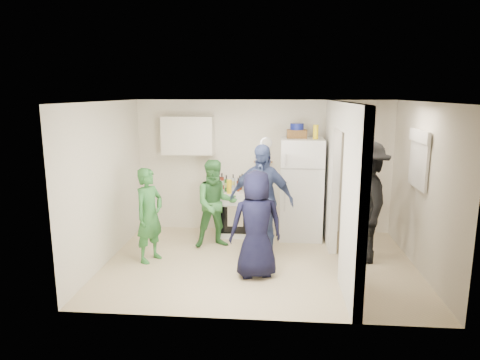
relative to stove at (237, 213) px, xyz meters
name	(u,v)px	position (x,y,z in m)	size (l,w,h in m)	color
floor	(259,263)	(0.47, -1.37, -0.42)	(4.80, 4.80, 0.00)	beige
wall_back	(263,167)	(0.47, 0.33, 0.83)	(4.80, 4.80, 0.00)	silver
wall_front	(255,218)	(0.47, -3.07, 0.83)	(4.80, 4.80, 0.00)	silver
wall_left	(106,183)	(-1.93, -1.37, 0.83)	(3.40, 3.40, 0.00)	silver
wall_right	(424,189)	(2.87, -1.37, 0.83)	(3.40, 3.40, 0.00)	silver
ceiling	(261,102)	(0.47, -1.37, 2.08)	(4.80, 4.80, 0.00)	white
partition_pier_back	(331,173)	(1.67, -0.27, 0.83)	(0.12, 1.20, 2.50)	silver
partition_pier_front	(354,206)	(1.67, -2.47, 0.83)	(0.12, 1.20, 2.50)	silver
partition_header	(344,116)	(1.67, -1.37, 1.88)	(0.12, 1.00, 0.40)	silver
stove	(237,213)	(0.00, 0.00, 0.00)	(0.71, 0.59, 0.85)	white
upper_cabinet	(188,135)	(-0.93, 0.15, 1.43)	(0.95, 0.34, 0.70)	silver
fridge	(301,189)	(1.17, -0.03, 0.49)	(0.75, 0.73, 1.83)	white
wicker_basket	(297,134)	(1.07, 0.02, 1.48)	(0.35, 0.25, 0.15)	brown
blue_bowl	(297,127)	(1.07, 0.02, 1.61)	(0.24, 0.24, 0.11)	navy
yellow_cup_stack_top	(316,132)	(1.39, -0.13, 1.53)	(0.09, 0.09, 0.25)	yellow
wall_clock	(266,143)	(0.52, 0.31, 1.28)	(0.22, 0.22, 0.03)	white
spice_shelf	(263,162)	(0.47, 0.28, 0.93)	(0.35, 0.08, 0.03)	olive
nook_window	(420,159)	(2.85, -1.17, 1.23)	(0.03, 0.70, 0.80)	black
nook_window_frame	(419,159)	(2.84, -1.17, 1.23)	(0.04, 0.76, 0.86)	white
nook_valance	(419,136)	(2.81, -1.17, 1.58)	(0.04, 0.82, 0.18)	white
yellow_cup_stack_stove	(229,187)	(-0.12, -0.22, 0.55)	(0.09, 0.09, 0.25)	yellow
red_cup	(248,190)	(0.22, -0.20, 0.48)	(0.09, 0.09, 0.12)	red
person_green_left	(149,215)	(-1.25, -1.38, 0.32)	(0.55, 0.36, 1.49)	#31732E
person_green_center	(216,204)	(-0.31, -0.66, 0.34)	(0.74, 0.58, 1.52)	#3D7C36
person_denim	(261,200)	(0.48, -0.93, 0.49)	(1.07, 0.45, 1.83)	#3D4E85
person_navy	(256,224)	(0.44, -1.83, 0.36)	(0.77, 0.50, 1.57)	black
person_nook	(365,202)	(2.09, -1.11, 0.54)	(1.25, 0.72, 1.93)	black
bottle_a	(222,181)	(-0.29, 0.13, 0.58)	(0.08, 0.08, 0.31)	maroon
bottle_b	(226,183)	(-0.19, -0.06, 0.57)	(0.07, 0.07, 0.30)	#25571D
bottle_c	(233,182)	(-0.09, 0.16, 0.56)	(0.06, 0.06, 0.28)	#B4BEC3
bottle_d	(238,184)	(0.02, -0.04, 0.55)	(0.06, 0.06, 0.26)	#622611
bottle_e	(242,181)	(0.08, 0.17, 0.57)	(0.07, 0.07, 0.29)	silver
bottle_f	(246,183)	(0.16, 0.01, 0.56)	(0.07, 0.07, 0.28)	#14391C
bottle_g	(251,183)	(0.25, 0.13, 0.56)	(0.08, 0.08, 0.26)	#A97E37
bottle_h	(219,184)	(-0.31, -0.14, 0.57)	(0.06, 0.06, 0.30)	#9BA2A6
bottle_i	(240,183)	(0.05, 0.09, 0.56)	(0.08, 0.08, 0.27)	#57260E
bottle_j	(252,186)	(0.29, -0.09, 0.54)	(0.06, 0.06, 0.24)	#2E6522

